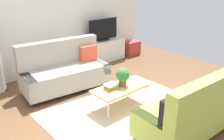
{
  "coord_description": "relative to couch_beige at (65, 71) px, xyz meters",
  "views": [
    {
      "loc": [
        -2.86,
        -2.96,
        2.45
      ],
      "look_at": [
        0.15,
        0.46,
        0.65
      ],
      "focal_mm": 38.72,
      "sensor_mm": 36.0,
      "label": 1
    }
  ],
  "objects": [
    {
      "name": "ground_plane",
      "position": [
        0.33,
        -1.53,
        -0.44
      ],
      "size": [
        7.68,
        7.68,
        0.0
      ],
      "primitive_type": "plane",
      "color": "brown"
    },
    {
      "name": "wall_far",
      "position": [
        0.33,
        1.27,
        1.01
      ],
      "size": [
        6.4,
        0.12,
        2.9
      ],
      "primitive_type": "cube",
      "color": "white",
      "rests_on": "ground_plane"
    },
    {
      "name": "area_rug",
      "position": [
        0.33,
        -1.62,
        -0.44
      ],
      "size": [
        2.9,
        2.2,
        0.01
      ],
      "primitive_type": "cube",
      "color": "beige",
      "rests_on": "ground_plane"
    },
    {
      "name": "couch_beige",
      "position": [
        0.0,
        0.0,
        0.0
      ],
      "size": [
        1.99,
        1.06,
        1.1
      ],
      "rotation": [
        0.0,
        0.0,
        3.02
      ],
      "color": "gray",
      "rests_on": "ground_plane"
    },
    {
      "name": "couch_green",
      "position": [
        0.66,
        -2.84,
        0.01
      ],
      "size": [
        1.94,
        0.95,
        1.1
      ],
      "rotation": [
        0.0,
        0.0,
        -0.06
      ],
      "color": "#A3BC4C",
      "rests_on": "ground_plane"
    },
    {
      "name": "coffee_table",
      "position": [
        0.38,
        -1.42,
        -0.05
      ],
      "size": [
        1.1,
        0.56,
        0.42
      ],
      "color": "tan",
      "rests_on": "ground_plane"
    },
    {
      "name": "tv_console",
      "position": [
        1.88,
        0.93,
        -0.12
      ],
      "size": [
        1.4,
        0.44,
        0.64
      ],
      "primitive_type": "cube",
      "color": "silver",
      "rests_on": "ground_plane"
    },
    {
      "name": "tv",
      "position": [
        1.88,
        0.91,
        0.51
      ],
      "size": [
        1.0,
        0.2,
        0.64
      ],
      "color": "black",
      "rests_on": "tv_console"
    },
    {
      "name": "storage_trunk",
      "position": [
        2.98,
        0.83,
        -0.22
      ],
      "size": [
        0.52,
        0.4,
        0.44
      ],
      "primitive_type": "cube",
      "color": "#B2382D",
      "rests_on": "ground_plane"
    },
    {
      "name": "potted_plant",
      "position": [
        0.47,
        -1.39,
        0.19
      ],
      "size": [
        0.27,
        0.27,
        0.36
      ],
      "color": "brown",
      "rests_on": "coffee_table"
    },
    {
      "name": "table_book_0",
      "position": [
        0.2,
        -1.36,
        -0.0
      ],
      "size": [
        0.24,
        0.18,
        0.03
      ],
      "primitive_type": "cube",
      "rotation": [
        0.0,
        0.0,
        0.01
      ],
      "color": "orange",
      "rests_on": "coffee_table"
    },
    {
      "name": "table_book_1",
      "position": [
        0.2,
        -1.36,
        0.03
      ],
      "size": [
        0.27,
        0.22,
        0.04
      ],
      "primitive_type": "cube",
      "rotation": [
        0.0,
        0.0,
        -0.18
      ],
      "color": "#3F8C4C",
      "rests_on": "table_book_0"
    },
    {
      "name": "table_book_2",
      "position": [
        0.2,
        -1.36,
        0.07
      ],
      "size": [
        0.26,
        0.2,
        0.03
      ],
      "primitive_type": "cube",
      "rotation": [
        0.0,
        0.0,
        0.11
      ],
      "color": "silver",
      "rests_on": "table_book_1"
    },
    {
      "name": "vase_0",
      "position": [
        1.3,
        0.98,
        0.27
      ],
      "size": [
        0.12,
        0.12,
        0.14
      ],
      "primitive_type": "cylinder",
      "color": "#4C72B2",
      "rests_on": "tv_console"
    },
    {
      "name": "bottle_0",
      "position": [
        1.48,
        0.89,
        0.31
      ],
      "size": [
        0.05,
        0.05,
        0.22
      ],
      "primitive_type": "cylinder",
      "color": "orange",
      "rests_on": "tv_console"
    }
  ]
}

